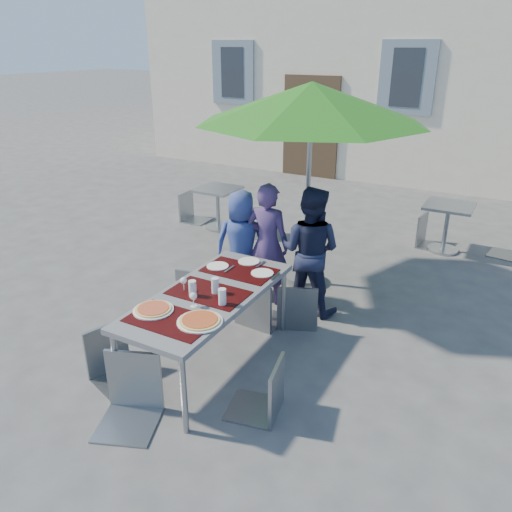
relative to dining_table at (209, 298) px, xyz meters
The scene contains 21 objects.
ground 0.74m from the dining_table, 114.10° to the right, with size 90.00×90.00×0.00m, color #454547.
dining_table is the anchor object (origin of this frame).
pizza_near_left 0.55m from the dining_table, 113.34° to the right, with size 0.34×0.34×0.03m.
pizza_near_right 0.53m from the dining_table, 63.61° to the right, with size 0.37×0.37×0.03m.
glassware 0.16m from the dining_table, 69.04° to the right, with size 0.51×0.36×0.15m.
place_settings 0.63m from the dining_table, 90.19° to the left, with size 0.73×0.47×0.01m.
child_0 1.48m from the dining_table, 108.70° to the left, with size 0.63×0.41×1.29m, color #344690.
child_1 1.40m from the dining_table, 95.15° to the left, with size 0.52×0.34×1.43m, color #4C346C.
child_2 1.47m from the dining_table, 74.95° to the left, with size 0.70×0.40×1.45m, color #1A1F3B.
chair_0 1.08m from the dining_table, 130.89° to the left, with size 0.50×0.51×0.98m.
chair_1 0.85m from the dining_table, 86.62° to the left, with size 0.48×0.49×1.02m.
chair_2 1.12m from the dining_table, 67.26° to the left, with size 0.56×0.56×0.95m.
chair_3 0.90m from the dining_table, 137.38° to the right, with size 0.53×0.52×0.93m.
chair_4 0.87m from the dining_table, 25.49° to the right, with size 0.49×0.48×0.92m.
chair_5 0.95m from the dining_table, 99.25° to the right, with size 0.60×0.60×1.04m.
patio_umbrella 2.55m from the dining_table, 88.15° to the left, with size 2.64×2.64×2.44m.
cafe_table_0 3.80m from the dining_table, 121.70° to the left, with size 0.64×0.64×0.68m.
bg_chair_l_0 4.26m from the dining_table, 128.10° to the left, with size 0.43×0.43×0.94m.
bg_chair_r_0 3.49m from the dining_table, 111.02° to the left, with size 0.49×0.48×0.92m.
cafe_table_1 4.26m from the dining_table, 70.26° to the left, with size 0.66×0.66×0.71m.
bg_chair_l_1 4.26m from the dining_table, 73.84° to the left, with size 0.45×0.45×0.91m.
Camera 1 is at (2.41, -3.06, 2.81)m, focal length 35.00 mm.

